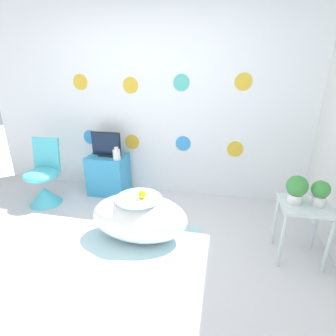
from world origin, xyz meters
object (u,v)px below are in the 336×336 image
Objects in this scene: vase at (117,154)px; chair at (44,184)px; potted_plant_left at (297,188)px; tv at (106,145)px; potted_plant_right at (320,192)px; bathtub at (139,217)px.

chair is at bearing -158.34° from vase.
potted_plant_left is (2.93, -0.44, 0.44)m from chair.
tv reaches higher than potted_plant_left.
tv is 2.41m from potted_plant_left.
potted_plant_right reaches higher than vase.
bathtub is 1.18× the size of chair.
bathtub is at bearing -178.70° from potted_plant_left.
tv is at bearing 157.52° from potted_plant_left.
tv is (0.70, 0.48, 0.44)m from chair.
potted_plant_right is (0.19, -0.00, -0.01)m from potted_plant_left.
potted_plant_right is at bearing -20.96° from tv.
potted_plant_left is at bearing -22.48° from tv.
tv is 0.24m from vase.
potted_plant_right is at bearing -8.14° from chair.
chair is at bearing 162.12° from bathtub.
bathtub is 5.85× the size of vase.
potted_plant_right reaches higher than bathtub.
potted_plant_left reaches higher than potted_plant_right.
tv is at bearing 128.82° from bathtub.
vase is (0.90, 0.36, 0.36)m from chair.
tv reaches higher than bathtub.
bathtub is at bearing -17.88° from chair.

